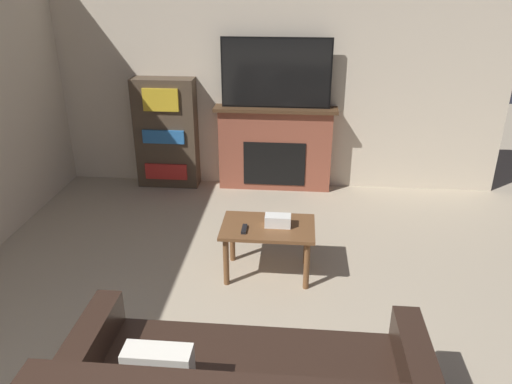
% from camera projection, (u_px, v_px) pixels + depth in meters
% --- Properties ---
extents(wall_back, '(5.77, 0.06, 2.70)m').
position_uv_depth(wall_back, '(257.00, 76.00, 5.83)').
color(wall_back, beige).
rests_on(wall_back, ground_plane).
extents(fireplace, '(1.45, 0.28, 1.02)m').
position_uv_depth(fireplace, '(275.00, 148.00, 6.03)').
color(fireplace, brown).
rests_on(fireplace, ground_plane).
extents(tv, '(1.26, 0.03, 0.79)m').
position_uv_depth(tv, '(276.00, 73.00, 5.64)').
color(tv, black).
rests_on(tv, fireplace).
extents(coffee_table, '(0.80, 0.51, 0.48)m').
position_uv_depth(coffee_table, '(268.00, 234.00, 4.30)').
color(coffee_table, brown).
rests_on(coffee_table, ground_plane).
extents(tissue_box, '(0.22, 0.12, 0.10)m').
position_uv_depth(tissue_box, '(278.00, 221.00, 4.25)').
color(tissue_box, white).
rests_on(tissue_box, coffee_table).
extents(remote_control, '(0.04, 0.15, 0.02)m').
position_uv_depth(remote_control, '(244.00, 229.00, 4.19)').
color(remote_control, black).
rests_on(remote_control, coffee_table).
extents(bookshelf, '(0.74, 0.29, 1.33)m').
position_uv_depth(bookshelf, '(166.00, 133.00, 6.05)').
color(bookshelf, '#4C3D2D').
rests_on(bookshelf, ground_plane).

